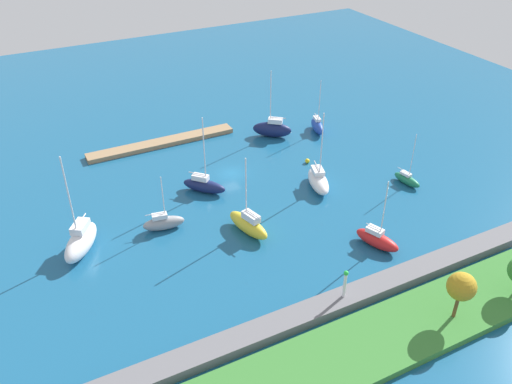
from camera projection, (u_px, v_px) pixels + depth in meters
name	position (u px, v px, depth m)	size (l,w,h in m)	color
water	(231.00, 174.00, 85.18)	(160.00, 160.00, 0.00)	#19567F
pier_dock	(162.00, 143.00, 93.42)	(26.37, 2.76, 0.76)	#997A56
breakwater	(350.00, 297.00, 60.58)	(74.16, 2.97, 1.23)	slate
shoreline_park	(386.00, 338.00, 55.75)	(49.12, 8.35, 0.86)	#387A33
harbor_beacon	(345.00, 282.00, 58.73)	(0.56, 0.56, 3.73)	silver
park_tree_west	(462.00, 287.00, 55.50)	(3.11, 3.11, 5.89)	brown
sailboat_navy_east_end	(204.00, 185.00, 80.01)	(6.14, 6.35, 12.37)	#141E4C
sailboat_white_by_breakwater	(81.00, 241.00, 67.69)	(6.69, 8.00, 14.22)	white
sailboat_green_near_pier	(407.00, 179.00, 82.15)	(2.19, 5.03, 8.66)	#19724C
sailboat_blue_center_basin	(317.00, 126.00, 97.35)	(3.03, 5.88, 10.08)	#2347B2
sailboat_gray_off_beacon	(163.00, 223.00, 72.08)	(5.88, 2.66, 8.27)	gray
sailboat_red_west_end	(377.00, 239.00, 68.93)	(4.11, 6.51, 10.05)	red
sailboat_yellow_inner_mooring	(248.00, 224.00, 71.25)	(3.83, 7.65, 11.37)	yellow
sailboat_navy_outer_mooring	(272.00, 129.00, 95.46)	(6.93, 6.11, 12.40)	#141E4C
sailboat_white_lone_north	(318.00, 180.00, 80.95)	(4.68, 7.76, 12.66)	white
mooring_buoy_yellow	(307.00, 161.00, 87.90)	(0.78, 0.78, 0.78)	yellow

